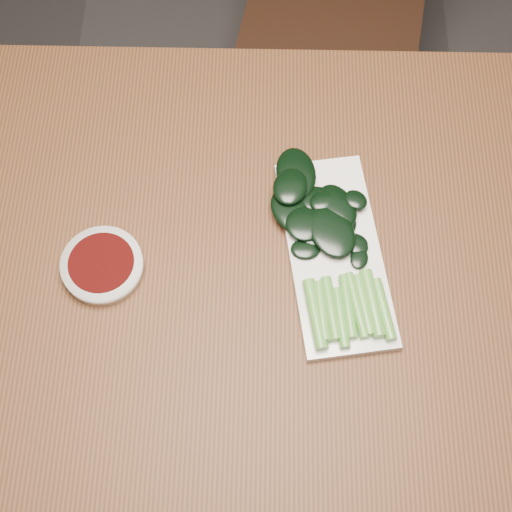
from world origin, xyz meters
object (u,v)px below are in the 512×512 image
object	(u,v)px
table	(258,287)
gai_lan	(322,235)
sauce_bowl	(103,266)
serving_plate	(334,253)

from	to	relation	value
table	gai_lan	world-z (taller)	gai_lan
sauce_bowl	serving_plate	size ratio (longest dim) A/B	0.36
sauce_bowl	gai_lan	size ratio (longest dim) A/B	0.36
sauce_bowl	gai_lan	bearing A→B (deg)	8.93
table	serving_plate	size ratio (longest dim) A/B	4.32
table	sauce_bowl	xyz separation A→B (m)	(-0.22, -0.01, 0.08)
sauce_bowl	table	bearing A→B (deg)	1.44
table	serving_plate	bearing A→B (deg)	12.07
serving_plate	table	bearing A→B (deg)	-167.93
serving_plate	gai_lan	xyz separation A→B (m)	(-0.02, 0.02, 0.02)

